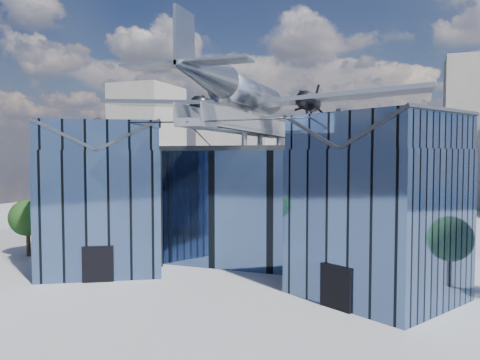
% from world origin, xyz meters
% --- Properties ---
extents(ground_plane, '(120.00, 120.00, 0.00)m').
position_xyz_m(ground_plane, '(0.00, 0.00, 0.00)').
color(ground_plane, gray).
extents(museum, '(32.88, 24.50, 17.60)m').
position_xyz_m(museum, '(0.00, 5.82, 5.54)').
color(museum, '#415985').
rests_on(museum, ground).
extents(bg_towers, '(77.00, 24.50, 26.00)m').
position_xyz_m(bg_towers, '(1.45, 50.49, 10.01)').
color(bg_towers, slate).
rests_on(bg_towers, ground).
extents(tree_side_w, '(4.07, 4.07, 5.15)m').
position_xyz_m(tree_side_w, '(-19.95, 0.57, 3.48)').
color(tree_side_w, '#342515').
rests_on(tree_side_w, ground).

